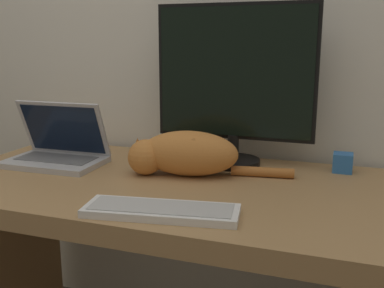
# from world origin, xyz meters

# --- Properties ---
(wall_back) EXTENTS (6.40, 0.06, 2.60)m
(wall_back) POSITION_xyz_m (0.00, 0.81, 1.30)
(wall_back) COLOR silver
(wall_back) RESTS_ON ground_plane
(desk) EXTENTS (1.43, 0.75, 0.73)m
(desk) POSITION_xyz_m (0.00, 0.38, 0.58)
(desk) COLOR #A37A4C
(desk) RESTS_ON ground_plane
(monitor) EXTENTS (0.56, 0.19, 0.56)m
(monitor) POSITION_xyz_m (0.17, 0.63, 1.03)
(monitor) COLOR black
(monitor) RESTS_ON desk
(laptop) EXTENTS (0.34, 0.22, 0.22)m
(laptop) POSITION_xyz_m (-0.43, 0.44, 0.78)
(laptop) COLOR #B7B7BC
(laptop) RESTS_ON desk
(external_keyboard) EXTENTS (0.41, 0.18, 0.02)m
(external_keyboard) POSITION_xyz_m (0.12, 0.11, 0.74)
(external_keyboard) COLOR white
(external_keyboard) RESTS_ON desk
(cat) EXTENTS (0.53, 0.19, 0.15)m
(cat) POSITION_xyz_m (0.05, 0.45, 0.81)
(cat) COLOR #C67A38
(cat) RESTS_ON desk
(small_toy) EXTENTS (0.06, 0.06, 0.06)m
(small_toy) POSITION_xyz_m (0.54, 0.66, 0.77)
(small_toy) COLOR #2D6BB7
(small_toy) RESTS_ON desk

